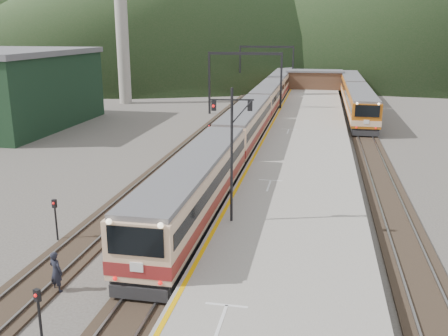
% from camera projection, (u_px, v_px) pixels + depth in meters
% --- Properties ---
extents(track_main, '(2.60, 200.00, 0.23)m').
position_uv_depth(track_main, '(250.00, 139.00, 50.30)').
color(track_main, black).
rests_on(track_main, ground).
extents(track_far, '(2.60, 200.00, 0.23)m').
position_uv_depth(track_far, '(202.00, 137.00, 51.21)').
color(track_far, black).
rests_on(track_far, ground).
extents(track_second, '(2.60, 200.00, 0.23)m').
position_uv_depth(track_second, '(368.00, 144.00, 48.19)').
color(track_second, black).
rests_on(track_second, ground).
extents(platform, '(8.00, 100.00, 1.00)m').
position_uv_depth(platform, '(305.00, 142.00, 47.27)').
color(platform, gray).
rests_on(platform, ground).
extents(gantry_near, '(9.55, 0.25, 8.00)m').
position_uv_depth(gantry_near, '(245.00, 71.00, 63.52)').
color(gantry_near, black).
rests_on(gantry_near, ground).
extents(gantry_far, '(9.55, 0.25, 8.00)m').
position_uv_depth(gantry_far, '(266.00, 60.00, 87.15)').
color(gantry_far, black).
rests_on(gantry_far, ground).
extents(warehouse, '(14.50, 20.50, 8.60)m').
position_uv_depth(warehouse, '(7.00, 89.00, 56.17)').
color(warehouse, black).
rests_on(warehouse, ground).
extents(station_shed, '(9.40, 4.40, 3.10)m').
position_uv_depth(station_shed, '(314.00, 79.00, 84.53)').
color(station_shed, '#4F3424').
rests_on(station_shed, platform).
extents(main_train, '(2.83, 97.23, 3.46)m').
position_uv_depth(main_train, '(268.00, 98.00, 65.62)').
color(main_train, '#D8AD86').
rests_on(main_train, track_main).
extents(second_train, '(2.97, 40.40, 3.62)m').
position_uv_depth(second_train, '(355.00, 94.00, 69.44)').
color(second_train, '#A65311').
rests_on(second_train, track_second).
extents(signal_mast, '(2.18, 0.50, 7.02)m').
position_uv_depth(signal_mast, '(232.00, 142.00, 25.29)').
color(signal_mast, black).
rests_on(signal_mast, platform).
extents(short_signal_a, '(0.26, 0.23, 2.27)m').
position_uv_depth(short_signal_a, '(39.00, 311.00, 17.15)').
color(short_signal_a, black).
rests_on(short_signal_a, ground).
extents(short_signal_b, '(0.27, 0.24, 2.27)m').
position_uv_depth(short_signal_b, '(209.00, 132.00, 46.72)').
color(short_signal_b, black).
rests_on(short_signal_b, ground).
extents(short_signal_c, '(0.23, 0.18, 2.27)m').
position_uv_depth(short_signal_c, '(55.00, 214.00, 26.07)').
color(short_signal_c, black).
rests_on(short_signal_c, ground).
extents(worker, '(0.77, 0.64, 1.81)m').
position_uv_depth(worker, '(56.00, 272.00, 21.09)').
color(worker, black).
rests_on(worker, ground).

